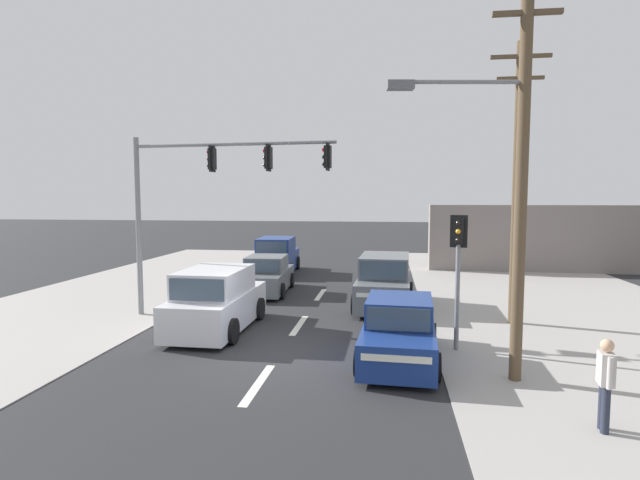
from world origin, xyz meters
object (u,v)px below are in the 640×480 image
(sedan_oncoming_near, at_px, (267,276))
(sedan_crossing_left, at_px, (399,332))
(traffic_signal_mast, at_px, (203,187))
(utility_pole_midground_right, at_px, (517,178))
(suv_kerbside_parked, at_px, (277,256))
(suv_receding_far, at_px, (217,301))
(pedestrian_at_kerb, at_px, (605,380))
(pedestal_signal_right_kerb, at_px, (458,259))
(suv_oncoming_mid, at_px, (384,283))
(utility_pole_foreground_right, at_px, (515,160))

(sedan_oncoming_near, height_order, sedan_crossing_left, same)
(traffic_signal_mast, bearing_deg, utility_pole_midground_right, 3.74)
(suv_kerbside_parked, bearing_deg, suv_receding_far, -86.32)
(suv_kerbside_parked, distance_m, pedestrian_at_kerb, 19.39)
(traffic_signal_mast, xyz_separation_m, pedestal_signal_right_kerb, (7.80, -2.47, -1.94))
(traffic_signal_mast, relative_size, sedan_oncoming_near, 1.59)
(suv_oncoming_mid, xyz_separation_m, sedan_crossing_left, (0.41, -6.04, -0.18))
(traffic_signal_mast, bearing_deg, suv_kerbside_parked, 89.12)
(utility_pole_midground_right, height_order, suv_receding_far, utility_pole_midground_right)
(pedestal_signal_right_kerb, height_order, sedan_crossing_left, pedestal_signal_right_kerb)
(utility_pole_foreground_right, distance_m, suv_oncoming_mid, 8.59)
(suv_kerbside_parked, bearing_deg, pedestrian_at_kerb, -60.56)
(utility_pole_foreground_right, xyz_separation_m, utility_pole_midground_right, (1.30, 5.20, -0.20))
(sedan_oncoming_near, distance_m, sedan_crossing_left, 9.72)
(utility_pole_midground_right, relative_size, suv_oncoming_mid, 1.90)
(traffic_signal_mast, height_order, suv_receding_far, traffic_signal_mast)
(suv_receding_far, xyz_separation_m, pedestrian_at_kerb, (8.79, -5.45, 0.04))
(utility_pole_midground_right, height_order, pedestal_signal_right_kerb, utility_pole_midground_right)
(utility_pole_midground_right, distance_m, pedestal_signal_right_kerb, 4.38)
(utility_pole_foreground_right, height_order, pedestrian_at_kerb, utility_pole_foreground_right)
(utility_pole_foreground_right, bearing_deg, traffic_signal_mast, 152.27)
(utility_pole_midground_right, relative_size, sedan_crossing_left, 2.03)
(utility_pole_foreground_right, bearing_deg, suv_kerbside_parked, 120.20)
(utility_pole_midground_right, xyz_separation_m, traffic_signal_mast, (-9.95, -0.65, -0.26))
(sedan_oncoming_near, bearing_deg, traffic_signal_mast, -101.52)
(utility_pole_midground_right, relative_size, pedestal_signal_right_kerb, 2.46)
(pedestal_signal_right_kerb, bearing_deg, sedan_oncoming_near, 133.85)
(utility_pole_midground_right, distance_m, suv_kerbside_parked, 14.07)
(utility_pole_midground_right, xyz_separation_m, pedestrian_at_kerb, (-0.27, -7.49, -3.68))
(suv_kerbside_parked, bearing_deg, sedan_crossing_left, -65.56)
(sedan_crossing_left, distance_m, pedestrian_at_kerb, 4.80)
(sedan_oncoming_near, bearing_deg, utility_pole_midground_right, -24.00)
(utility_pole_midground_right, bearing_deg, pedestrian_at_kerb, -92.04)
(sedan_crossing_left, bearing_deg, utility_pole_foreground_right, -24.80)
(traffic_signal_mast, xyz_separation_m, suv_oncoming_mid, (5.88, 2.58, -3.47))
(suv_oncoming_mid, xyz_separation_m, suv_kerbside_parked, (-5.73, 7.46, 0.00))
(suv_receding_far, height_order, suv_kerbside_parked, same)
(suv_oncoming_mid, distance_m, sedan_crossing_left, 6.06)
(pedestal_signal_right_kerb, height_order, sedan_oncoming_near, pedestal_signal_right_kerb)
(sedan_oncoming_near, bearing_deg, pedestrian_at_kerb, -52.78)
(pedestrian_at_kerb, bearing_deg, suv_oncoming_mid, 111.96)
(utility_pole_midground_right, bearing_deg, sedan_oncoming_near, 156.00)
(utility_pole_midground_right, bearing_deg, pedestal_signal_right_kerb, -124.52)
(pedestal_signal_right_kerb, bearing_deg, suv_oncoming_mid, 110.76)
(sedan_oncoming_near, relative_size, suv_kerbside_parked, 0.93)
(suv_receding_far, height_order, sedan_oncoming_near, suv_receding_far)
(suv_kerbside_parked, height_order, pedestrian_at_kerb, suv_kerbside_parked)
(pedestrian_at_kerb, bearing_deg, suv_kerbside_parked, 119.44)
(pedestrian_at_kerb, bearing_deg, traffic_signal_mast, 144.76)
(utility_pole_midground_right, bearing_deg, suv_kerbside_parked, 136.19)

